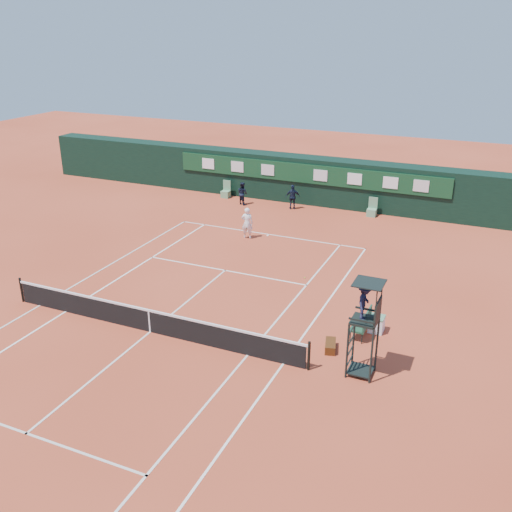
{
  "coord_description": "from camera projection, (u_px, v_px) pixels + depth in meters",
  "views": [
    {
      "loc": [
        11.44,
        -15.88,
        11.01
      ],
      "look_at": [
        1.8,
        6.0,
        1.2
      ],
      "focal_mm": 40.0,
      "sensor_mm": 36.0,
      "label": 1
    }
  ],
  "objects": [
    {
      "name": "ground",
      "position": [
        150.0,
        332.0,
        21.89
      ],
      "size": [
        90.0,
        90.0,
        0.0
      ],
      "primitive_type": "plane",
      "color": "#C24A2D",
      "rests_on": "ground"
    },
    {
      "name": "court_lines",
      "position": [
        150.0,
        332.0,
        21.89
      ],
      "size": [
        11.05,
        23.85,
        0.01
      ],
      "color": "silver",
      "rests_on": "ground"
    },
    {
      "name": "tennis_net",
      "position": [
        149.0,
        320.0,
        21.7
      ],
      "size": [
        12.9,
        0.1,
        1.1
      ],
      "color": "black",
      "rests_on": "ground"
    },
    {
      "name": "back_wall",
      "position": [
        309.0,
        180.0,
        37.18
      ],
      "size": [
        40.0,
        1.65,
        3.0
      ],
      "color": "black",
      "rests_on": "ground"
    },
    {
      "name": "linesman_chair_left",
      "position": [
        226.0,
        193.0,
        38.62
      ],
      "size": [
        0.55,
        0.5,
        1.15
      ],
      "color": "#649A6B",
      "rests_on": "ground"
    },
    {
      "name": "linesman_chair_right",
      "position": [
        372.0,
        211.0,
        34.89
      ],
      "size": [
        0.55,
        0.5,
        1.15
      ],
      "color": "#649971",
      "rests_on": "ground"
    },
    {
      "name": "umpire_chair",
      "position": [
        365.0,
        309.0,
        18.35
      ],
      "size": [
        0.96,
        0.95,
        3.42
      ],
      "color": "black",
      "rests_on": "ground"
    },
    {
      "name": "player_bench",
      "position": [
        363.0,
        322.0,
        21.36
      ],
      "size": [
        0.56,
        1.2,
        1.1
      ],
      "color": "#1A422A",
      "rests_on": "ground"
    },
    {
      "name": "tennis_bag",
      "position": [
        330.0,
        346.0,
        20.64
      ],
      "size": [
        0.57,
        0.91,
        0.32
      ],
      "primitive_type": "cube",
      "rotation": [
        0.0,
        0.0,
        0.26
      ],
      "color": "black",
      "rests_on": "ground"
    },
    {
      "name": "cooler",
      "position": [
        376.0,
        324.0,
        21.81
      ],
      "size": [
        0.57,
        0.57,
        0.65
      ],
      "color": "white",
      "rests_on": "ground"
    },
    {
      "name": "tennis_ball",
      "position": [
        305.0,
        278.0,
        26.46
      ],
      "size": [
        0.07,
        0.07,
        0.07
      ],
      "primitive_type": "sphere",
      "color": "#A9C62E",
      "rests_on": "ground"
    },
    {
      "name": "player",
      "position": [
        247.0,
        223.0,
        31.09
      ],
      "size": [
        0.7,
        0.53,
        1.75
      ],
      "primitive_type": "imported",
      "rotation": [
        0.0,
        0.0,
        3.33
      ],
      "color": "white",
      "rests_on": "ground"
    },
    {
      "name": "ball_kid_left",
      "position": [
        242.0,
        193.0,
        36.99
      ],
      "size": [
        0.88,
        0.79,
        1.48
      ],
      "primitive_type": "imported",
      "rotation": [
        0.0,
        0.0,
        2.74
      ],
      "color": "black",
      "rests_on": "ground"
    },
    {
      "name": "ball_kid_right",
      "position": [
        293.0,
        197.0,
        36.03
      ],
      "size": [
        1.0,
        0.74,
        1.58
      ],
      "primitive_type": "imported",
      "rotation": [
        0.0,
        0.0,
        3.58
      ],
      "color": "black",
      "rests_on": "ground"
    }
  ]
}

